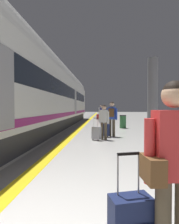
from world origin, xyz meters
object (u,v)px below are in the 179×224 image
Objects in this scene: passenger_near at (104,119)px; suitcase_far at (98,117)px; platform_pillar at (153,101)px; suitcase_mid at (105,130)px; passenger_mid at (112,116)px; traveller_foreground at (172,163)px; passenger_far at (101,111)px; high_speed_train at (29,87)px; suitcase_near at (97,133)px; waste_bin at (123,122)px.

suitcase_far is (-0.57, 13.24, -0.55)m from passenger_near.
suitcase_mid is at bearing 160.60° from platform_pillar.
passenger_mid is at bearing 32.81° from suitcase_mid.
passenger_far is at bearing 92.25° from traveller_foreground.
high_speed_train is 52.01× the size of suitcase_far.
platform_pillar is (2.13, 0.02, 0.82)m from passenger_near.
suitcase_mid is at bearing -147.19° from passenger_mid.
suitcase_near is 0.27× the size of platform_pillar.
suitcase_far is at bearing 93.01° from suitcase_mid.
passenger_near is 1.58× the size of suitcase_near.
passenger_far is 13.64m from platform_pillar.
high_speed_train is 9.39× the size of platform_pillar.
passenger_near is at bearing 32.73° from suitcase_near.
suitcase_near is at bearing -90.27° from passenger_far.
traveller_foreground is 20.06m from suitcase_far.
suitcase_far is at bearing 101.55° from platform_pillar.
high_speed_train is 4.49m from passenger_mid.
traveller_foreground is at bearing -103.10° from platform_pillar.
passenger_near is at bearing -15.97° from high_speed_train.
waste_bin is at bearing 35.52° from high_speed_train.
suitcase_far is at bearing 92.48° from passenger_near.
passenger_far is 2.70× the size of suitcase_far.
suitcase_far is 0.18× the size of platform_pillar.
platform_pillar is at bearing 76.90° from traveller_foreground.
passenger_far reaches higher than suitcase_far.
suitcase_far is at bearing -147.15° from passenger_far.
traveller_foreground is 6.81m from passenger_near.
suitcase_near is at bearing -112.96° from suitcase_mid.
platform_pillar is at bearing -10.20° from high_speed_train.
suitcase_near is at bearing -20.33° from high_speed_train.
platform_pillar reaches higher than suitcase_near.
suitcase_mid is 12.72m from passenger_far.
suitcase_mid reaches higher than suitcase_far.
suitcase_far is (3.26, 12.14, -2.15)m from high_speed_train.
waste_bin is (1.92, -8.44, 0.11)m from suitcase_far.
high_speed_train is 4.49m from suitcase_mid.
high_speed_train is 20.33× the size of traveller_foreground.
suitcase_near is 13.44m from suitcase_far.
traveller_foreground is at bearing -82.55° from suitcase_near.
passenger_mid is at bearing -85.48° from suitcase_far.
platform_pillar is 5.00m from waste_bin.
high_speed_train reaches higher than suitcase_far.
suitcase_near is (3.52, -1.30, -2.18)m from high_speed_train.
traveller_foreground reaches higher than waste_bin.
platform_pillar is (2.45, 0.23, 1.40)m from suitcase_near.
passenger_near is 0.90× the size of passenger_mid.
waste_bin is (5.18, 3.70, -2.05)m from high_speed_train.
high_speed_train is at bearing -144.48° from waste_bin.
platform_pillar is 3.96× the size of waste_bin.
traveller_foreground is at bearing -85.44° from passenger_near.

